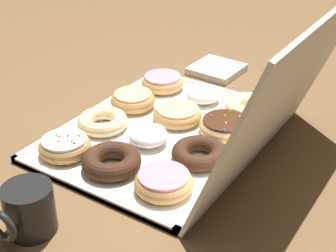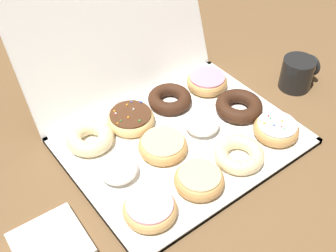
{
  "view_description": "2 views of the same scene",
  "coord_description": "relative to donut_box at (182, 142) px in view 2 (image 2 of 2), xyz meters",
  "views": [
    {
      "loc": [
        0.81,
        0.54,
        0.59
      ],
      "look_at": [
        0.03,
        0.03,
        0.05
      ],
      "focal_mm": 53.17,
      "sensor_mm": 36.0,
      "label": 1
    },
    {
      "loc": [
        -0.46,
        -0.55,
        0.73
      ],
      "look_at": [
        -0.02,
        0.03,
        0.04
      ],
      "focal_mm": 45.34,
      "sensor_mm": 36.0,
      "label": 2
    }
  ],
  "objects": [
    {
      "name": "powdered_filled_donut_6",
      "position": [
        0.06,
        -0.0,
        0.02
      ],
      "size": [
        0.09,
        0.09,
        0.04
      ],
      "color": "white",
      "rests_on": "donut_box"
    },
    {
      "name": "powdered_filled_donut_4",
      "position": [
        -0.18,
        0.0,
        0.02
      ],
      "size": [
        0.09,
        0.09,
        0.04
      ],
      "color": "white",
      "rests_on": "donut_box"
    },
    {
      "name": "glazed_ring_donut_1",
      "position": [
        -0.06,
        -0.13,
        0.02
      ],
      "size": [
        0.11,
        0.11,
        0.04
      ],
      "color": "tan",
      "rests_on": "donut_box"
    },
    {
      "name": "glazed_ring_donut_5",
      "position": [
        -0.06,
        0.0,
        0.02
      ],
      "size": [
        0.12,
        0.12,
        0.03
      ],
      "color": "tan",
      "rests_on": "donut_box"
    },
    {
      "name": "cruller_donut_2",
      "position": [
        0.06,
        -0.13,
        0.02
      ],
      "size": [
        0.12,
        0.12,
        0.04
      ],
      "color": "beige",
      "rests_on": "donut_box"
    },
    {
      "name": "pink_frosted_donut_0",
      "position": [
        -0.19,
        -0.13,
        0.02
      ],
      "size": [
        0.11,
        0.11,
        0.04
      ],
      "color": "tan",
      "rests_on": "donut_box"
    },
    {
      "name": "sprinkle_donut_3",
      "position": [
        0.19,
        -0.12,
        0.02
      ],
      "size": [
        0.11,
        0.11,
        0.04
      ],
      "color": "tan",
      "rests_on": "donut_box"
    },
    {
      "name": "sprinkle_donut_9",
      "position": [
        -0.07,
        0.12,
        0.02
      ],
      "size": [
        0.12,
        0.12,
        0.04
      ],
      "color": "#E5B770",
      "rests_on": "donut_box"
    },
    {
      "name": "chocolate_cake_ring_donut_10",
      "position": [
        0.06,
        0.13,
        0.02
      ],
      "size": [
        0.11,
        0.11,
        0.03
      ],
      "color": "#381E11",
      "rests_on": "donut_box"
    },
    {
      "name": "pink_frosted_donut_11",
      "position": [
        0.18,
        0.12,
        0.02
      ],
      "size": [
        0.11,
        0.11,
        0.04
      ],
      "color": "tan",
      "rests_on": "donut_box"
    },
    {
      "name": "chocolate_cake_ring_donut_7",
      "position": [
        0.18,
        -0.01,
        0.02
      ],
      "size": [
        0.12,
        0.12,
        0.04
      ],
      "color": "#381E11",
      "rests_on": "donut_box"
    },
    {
      "name": "cruller_donut_8",
      "position": [
        -0.18,
        0.12,
        0.03
      ],
      "size": [
        0.11,
        0.11,
        0.04
      ],
      "color": "beige",
      "rests_on": "donut_box"
    },
    {
      "name": "donut_box",
      "position": [
        0.0,
        0.0,
        0.0
      ],
      "size": [
        0.53,
        0.41,
        0.01
      ],
      "color": "white",
      "rests_on": "ground"
    },
    {
      "name": "box_lid_open",
      "position": [
        0.0,
        0.27,
        0.17
      ],
      "size": [
        0.53,
        0.14,
        0.35
      ],
      "primitive_type": "cube",
      "rotation": [
        1.22,
        0.0,
        0.0
      ],
      "color": "white",
      "rests_on": "ground"
    },
    {
      "name": "ground_plane",
      "position": [
        0.0,
        0.0,
        -0.01
      ],
      "size": [
        3.0,
        3.0,
        0.0
      ],
      "primitive_type": "plane",
      "color": "brown"
    },
    {
      "name": "napkin_stack",
      "position": [
        -0.38,
        -0.07,
        0.0
      ],
      "size": [
        0.14,
        0.14,
        0.02
      ],
      "primitive_type": "cube",
      "rotation": [
        0.0,
        0.0,
        -0.04
      ],
      "color": "white",
      "rests_on": "ground"
    },
    {
      "name": "coffee_mug",
      "position": [
        0.39,
        -0.02,
        0.04
      ],
      "size": [
        0.11,
        0.09,
        0.09
      ],
      "color": "black",
      "rests_on": "ground"
    }
  ]
}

